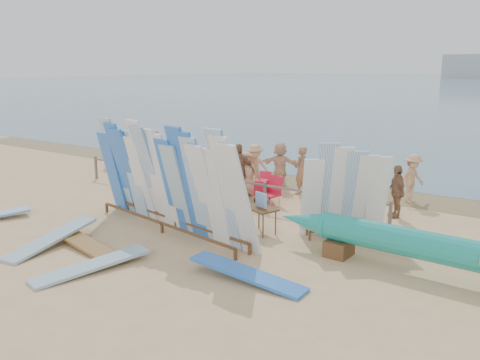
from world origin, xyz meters
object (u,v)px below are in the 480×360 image
Objects in this scene: stroller at (263,190)px; beachgoer_0 at (145,158)px; beachgoer_8 at (346,186)px; side_surfboard_rack at (345,195)px; beach_chair_right at (270,197)px; beachgoer_extra_1 at (110,147)px; flat_board_d at (247,281)px; flat_board_c at (88,249)px; beachgoer_1 at (157,150)px; beachgoer_10 at (397,191)px; beach_chair_left at (231,189)px; beachgoer_9 at (412,178)px; flat_board_a at (52,246)px; beachgoer_4 at (238,171)px; beachgoer_3 at (255,168)px; beachgoer_11 at (221,154)px; vendor_table at (261,219)px; beachgoer_7 at (301,170)px; beachgoer_6 at (247,174)px; flat_board_b at (92,270)px; outrigger_canoe at (423,247)px; beachgoer_2 at (177,164)px; beachgoer_5 at (280,165)px; main_surfboard_rack at (168,183)px.

beachgoer_0 is (-5.72, 0.20, 0.45)m from stroller.
beachgoer_8 is (8.49, 0.21, -0.03)m from beachgoer_0.
side_surfboard_rack reaches higher than stroller.
stroller is 0.60× the size of beachgoer_8.
beachgoer_extra_1 is (-9.47, 1.55, 0.56)m from beach_chair_right.
beachgoer_extra_1 is (-12.20, 6.97, 0.84)m from flat_board_d.
beachgoer_1 is (-5.51, 8.26, 0.84)m from flat_board_c.
beachgoer_extra_1 reaches higher than beachgoer_10.
side_surfboard_rack is 1.55× the size of beachgoer_extra_1.
beach_chair_left is 0.56× the size of beachgoer_9.
flat_board_a is 2.80× the size of stroller.
beachgoer_4 is 4.81m from beachgoer_0.
beachgoer_3 reaches higher than beachgoer_8.
beachgoer_extra_1 reaches higher than beachgoer_8.
beachgoer_9 is 8.26m from beachgoer_11.
beachgoer_9 reaches higher than flat_board_d.
vendor_table is 2.87m from beach_chair_right.
flat_board_d is 1.59× the size of beachgoer_7.
beachgoer_6 is at bearing 147.16° from vendor_table.
beachgoer_extra_1 is at bearing 176.59° from beachgoer_1.
flat_board_b is 12.41m from beachgoer_extra_1.
beachgoer_7 is (0.55, 8.79, 0.85)m from flat_board_b.
outrigger_canoe is 10.46m from beachgoer_2.
beachgoer_5 is at bearing -111.60° from beachgoer_7.
beachgoer_2 is at bearing -68.30° from beachgoer_7.
beachgoer_3 is (-5.14, -1.64, 0.04)m from beachgoer_9.
beach_chair_right is 0.59× the size of beachgoer_10.
side_surfboard_rack is 3.75m from beach_chair_right.
main_surfboard_rack reaches higher than vendor_table.
beachgoer_3 is at bearing 8.00° from flat_board_c.
outrigger_canoe reaches higher than flat_board_d.
main_surfboard_rack reaches higher than beachgoer_6.
beachgoer_10 is 0.93× the size of beachgoer_2.
flat_board_a is 6.78m from beachgoer_4.
beachgoer_7 reaches higher than flat_board_c.
beachgoer_10 is at bearing 72.44° from vendor_table.
beachgoer_2 is (-7.94, -2.69, 0.03)m from beachgoer_9.
beachgoer_6 is at bearing -172.29° from beachgoer_2.
beachgoer_extra_1 is at bearing -13.42° from beachgoer_2.
side_surfboard_rack is 1.60× the size of beachgoer_8.
flat_board_c is at bearing 158.83° from flat_board_b.
side_surfboard_rack is 1.54× the size of beachgoer_1.
beachgoer_6 reaches higher than stroller.
beachgoer_4 is (-4.66, 1.78, -0.22)m from side_surfboard_rack.
beachgoer_7 is at bearing 34.94° from beach_chair_left.
beachgoer_9 reaches higher than vendor_table.
beachgoer_0 is at bearing 55.44° from flat_board_d.
flat_board_a is 9.82m from beachgoer_10.
beach_chair_right reaches higher than flat_board_d.
flat_board_c is 1.64× the size of beachgoer_9.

